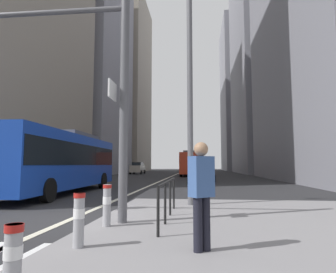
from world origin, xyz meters
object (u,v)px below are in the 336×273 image
at_px(bollard_right, 107,203).
at_px(traffic_signal_gantry, 55,66).
at_px(city_bus_red_receding, 191,163).
at_px(car_oncoming_mid, 138,168).
at_px(bollard_front, 13,256).
at_px(city_bus_blue_oncoming, 61,159).
at_px(city_bus_red_distant, 193,163).
at_px(street_lamp_post, 190,61).
at_px(pedestrian_waiting, 201,189).
at_px(car_receding_near, 204,171).
at_px(bollard_left, 79,217).

bearing_deg(bollard_right, traffic_signal_gantry, 164.59).
bearing_deg(city_bus_red_receding, car_oncoming_mid, 144.58).
height_order(car_oncoming_mid, bollard_front, car_oncoming_mid).
xyz_separation_m(city_bus_blue_oncoming, car_oncoming_mid, (-2.79, 33.19, -0.85)).
distance_m(city_bus_red_distant, traffic_signal_gantry, 54.16).
bearing_deg(traffic_signal_gantry, car_oncoming_mid, 98.95).
height_order(city_bus_blue_oncoming, bollard_front, city_bus_blue_oncoming).
distance_m(city_bus_blue_oncoming, street_lamp_post, 9.22).
bearing_deg(car_oncoming_mid, pedestrian_waiting, -76.76).
relative_size(traffic_signal_gantry, bollard_front, 7.94).
distance_m(street_lamp_post, bollard_front, 8.89).
height_order(street_lamp_post, pedestrian_waiting, street_lamp_post).
xyz_separation_m(city_bus_blue_oncoming, bollard_front, (5.43, -12.11, -1.26)).
relative_size(city_bus_blue_oncoming, traffic_signal_gantry, 1.92).
relative_size(car_oncoming_mid, car_receding_near, 1.12).
bearing_deg(street_lamp_post, city_bus_blue_oncoming, 146.16).
bearing_deg(car_oncoming_mid, bollard_left, -79.37).
xyz_separation_m(bollard_left, pedestrian_waiting, (2.07, 0.01, 0.48)).
bearing_deg(car_receding_near, city_bus_red_receding, 96.19).
height_order(car_receding_near, pedestrian_waiting, car_receding_near).
bearing_deg(pedestrian_waiting, bollard_right, 141.50).
bearing_deg(car_oncoming_mid, street_lamp_post, -75.39).
relative_size(car_oncoming_mid, bollard_left, 5.03).
relative_size(city_bus_blue_oncoming, car_receding_near, 2.82).
bearing_deg(bollard_left, pedestrian_waiting, 0.18).
relative_size(city_bus_blue_oncoming, city_bus_red_receding, 1.01).
height_order(city_bus_blue_oncoming, car_receding_near, city_bus_blue_oncoming).
bearing_deg(car_oncoming_mid, bollard_front, -79.71).
relative_size(car_receding_near, pedestrian_waiting, 2.31).
height_order(bollard_left, bollard_right, bollard_right).
distance_m(car_receding_near, bollard_front, 24.99).
xyz_separation_m(city_bus_red_receding, pedestrian_waiting, (1.10, -36.94, -0.70)).
xyz_separation_m(city_bus_red_receding, city_bus_red_distant, (-0.13, 19.25, -0.00)).
height_order(city_bus_red_receding, bollard_front, city_bus_red_receding).
bearing_deg(street_lamp_post, city_bus_red_receding, 91.41).
xyz_separation_m(car_oncoming_mid, bollard_right, (8.09, -41.73, -0.32)).
height_order(car_receding_near, bollard_front, car_receding_near).
bearing_deg(city_bus_blue_oncoming, car_receding_near, 58.45).
xyz_separation_m(city_bus_blue_oncoming, city_bus_red_receding, (6.32, 26.71, -0.00)).
xyz_separation_m(city_bus_blue_oncoming, traffic_signal_gantry, (3.72, -8.10, 2.25)).
bearing_deg(city_bus_red_receding, bollard_right, -91.66).
bearing_deg(city_bus_red_distant, traffic_signal_gantry, -92.63).
height_order(car_receding_near, bollard_right, car_receding_near).
bearing_deg(traffic_signal_gantry, city_bus_blue_oncoming, 114.64).
bearing_deg(car_receding_near, pedestrian_waiting, -91.02).
distance_m(car_receding_near, traffic_signal_gantry, 21.49).
distance_m(bollard_left, bollard_right, 1.70).
bearing_deg(bollard_front, city_bus_red_distant, 89.25).
bearing_deg(bollard_front, pedestrian_waiting, 43.29).
bearing_deg(car_receding_near, bollard_left, -96.15).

